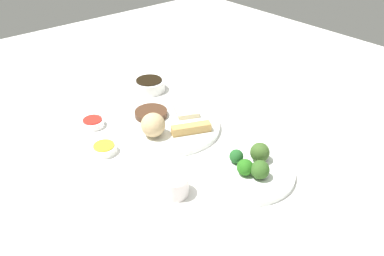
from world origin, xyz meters
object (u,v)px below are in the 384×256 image
soy_sauce_bowl (149,85)px  teacup (175,186)px  sauce_ramekin_sweet_and_sour (93,123)px  sauce_ramekin_hot_mustard (104,149)px  main_plate (171,126)px  broccoli_plate (247,171)px

soy_sauce_bowl → teacup: teacup is taller
sauce_ramekin_sweet_and_sour → teacup: size_ratio=1.03×
soy_sauce_bowl → teacup: bearing=151.3°
soy_sauce_bowl → sauce_ramekin_hot_mustard: (-0.22, 0.31, -0.01)m
main_plate → sauce_ramekin_hot_mustard: sauce_ramekin_hot_mustard is taller
teacup → soy_sauce_bowl: bearing=-28.7°
main_plate → sauce_ramekin_hot_mustard: (0.02, 0.21, 0.00)m
broccoli_plate → teacup: 0.19m
broccoli_plate → soy_sauce_bowl: size_ratio=2.19×
broccoli_plate → sauce_ramekin_hot_mustard: size_ratio=3.53×
sauce_ramekin_hot_mustard → teacup: 0.26m
soy_sauce_bowl → sauce_ramekin_sweet_and_sour: size_ratio=1.61×
soy_sauce_bowl → teacup: 0.54m
sauce_ramekin_hot_mustard → sauce_ramekin_sweet_and_sour: (0.14, -0.04, 0.00)m
soy_sauce_bowl → sauce_ramekin_hot_mustard: soy_sauce_bowl is taller
main_plate → teacup: teacup is taller
main_plate → soy_sauce_bowl: 0.26m
sauce_ramekin_hot_mustard → teacup: bearing=-170.0°
broccoli_plate → main_plate: bearing=3.5°
main_plate → soy_sauce_bowl: bearing=-21.1°
broccoli_plate → soy_sauce_bowl: bearing=-8.1°
sauce_ramekin_hot_mustard → sauce_ramekin_sweet_and_sour: 0.15m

